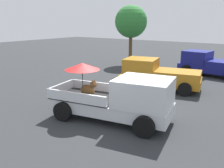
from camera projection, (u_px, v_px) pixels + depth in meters
name	position (u px, v px, depth m)	size (l,w,h in m)	color
ground_plane	(111.00, 119.00, 10.13)	(80.00, 80.00, 0.00)	#2D3033
pickup_truck_main	(120.00, 98.00, 9.70)	(5.31, 2.99, 2.34)	black
pickup_truck_red	(209.00, 64.00, 18.12)	(4.97, 2.58, 1.80)	black
pickup_truck_far	(156.00, 75.00, 14.55)	(5.08, 2.96, 1.80)	black
tree_by_lot	(131.00, 22.00, 22.11)	(2.99, 2.99, 5.50)	brown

